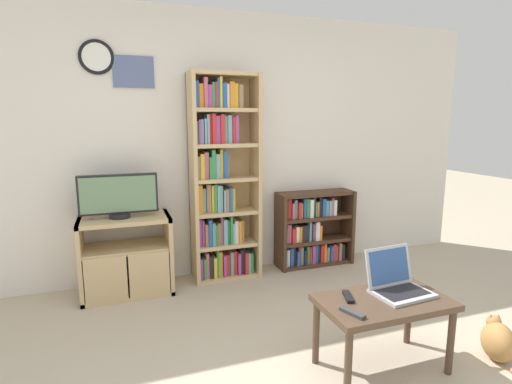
# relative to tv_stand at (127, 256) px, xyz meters

# --- Properties ---
(wall_back) EXTENTS (5.95, 0.09, 2.60)m
(wall_back) POSITION_rel_tv_stand_xyz_m (0.88, 0.29, 0.95)
(wall_back) COLOR silver
(wall_back) RESTS_ON ground_plane
(tv_stand) EXTENTS (0.79, 0.45, 0.71)m
(tv_stand) POSITION_rel_tv_stand_xyz_m (0.00, 0.00, 0.00)
(tv_stand) COLOR tan
(tv_stand) RESTS_ON ground_plane
(television) EXTENTS (0.67, 0.18, 0.39)m
(television) POSITION_rel_tv_stand_xyz_m (-0.04, 0.01, 0.55)
(television) COLOR black
(television) RESTS_ON tv_stand
(bookshelf_tall) EXTENTS (0.66, 0.31, 2.00)m
(bookshelf_tall) POSITION_rel_tv_stand_xyz_m (0.91, 0.11, 0.61)
(bookshelf_tall) COLOR tan
(bookshelf_tall) RESTS_ON ground_plane
(bookshelf_short) EXTENTS (0.84, 0.27, 0.81)m
(bookshelf_short) POSITION_rel_tv_stand_xyz_m (1.91, 0.12, 0.03)
(bookshelf_short) COLOR #472D1E
(bookshelf_short) RESTS_ON ground_plane
(coffee_table) EXTENTS (0.81, 0.46, 0.47)m
(coffee_table) POSITION_rel_tv_stand_xyz_m (1.48, -1.71, 0.05)
(coffee_table) COLOR #4C3828
(coffee_table) RESTS_ON ground_plane
(laptop) EXTENTS (0.38, 0.33, 0.27)m
(laptop) POSITION_rel_tv_stand_xyz_m (1.62, -1.64, 0.18)
(laptop) COLOR #B7BABC
(laptop) RESTS_ON coffee_table
(remote_near_laptop) EXTENTS (0.10, 0.17, 0.02)m
(remote_near_laptop) POSITION_rel_tv_stand_xyz_m (1.28, -1.62, 0.12)
(remote_near_laptop) COLOR black
(remote_near_laptop) RESTS_ON coffee_table
(remote_far_from_laptop) EXTENTS (0.10, 0.17, 0.02)m
(remote_far_from_laptop) POSITION_rel_tv_stand_xyz_m (1.19, -1.81, 0.12)
(remote_far_from_laptop) COLOR #38383A
(remote_far_from_laptop) RESTS_ON coffee_table
(cat) EXTENTS (0.27, 0.49, 0.29)m
(cat) POSITION_rel_tv_stand_xyz_m (2.27, -1.88, -0.23)
(cat) COLOR #B78447
(cat) RESTS_ON ground_plane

